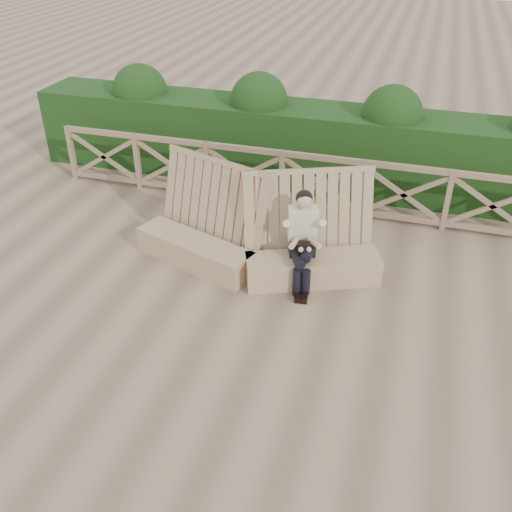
# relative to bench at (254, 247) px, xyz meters

# --- Properties ---
(ground) EXTENTS (60.00, 60.00, 0.00)m
(ground) POSITION_rel_bench_xyz_m (0.59, -1.40, -0.39)
(ground) COLOR brown
(ground) RESTS_ON ground
(bench) EXTENTS (3.84, 1.44, 1.55)m
(bench) POSITION_rel_bench_xyz_m (0.00, 0.00, 0.00)
(bench) COLOR #926E53
(bench) RESTS_ON ground
(woman) EXTENTS (0.54, 0.94, 1.42)m
(woman) POSITION_rel_bench_xyz_m (0.76, -0.09, 0.36)
(woman) COLOR black
(woman) RESTS_ON ground
(guardrail) EXTENTS (10.10, 0.09, 1.10)m
(guardrail) POSITION_rel_bench_xyz_m (0.59, 2.10, 0.17)
(guardrail) COLOR #7C6348
(guardrail) RESTS_ON ground
(hedge) EXTENTS (12.00, 1.20, 1.50)m
(hedge) POSITION_rel_bench_xyz_m (0.59, 3.30, 0.36)
(hedge) COLOR black
(hedge) RESTS_ON ground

